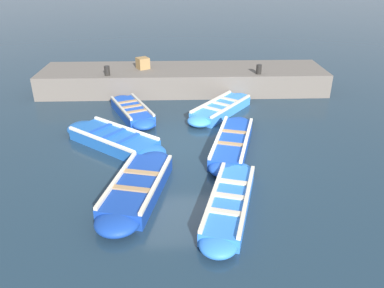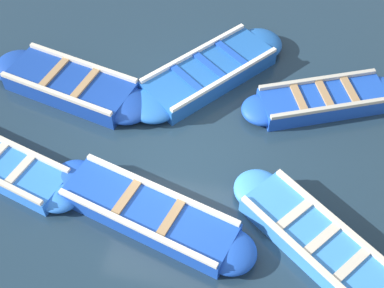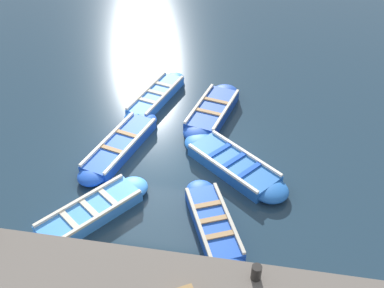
{
  "view_description": "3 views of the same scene",
  "coord_description": "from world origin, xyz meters",
  "px_view_note": "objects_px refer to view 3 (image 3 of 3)",
  "views": [
    {
      "loc": [
        -9.28,
        0.17,
        4.75
      ],
      "look_at": [
        -0.46,
        -0.15,
        0.34
      ],
      "focal_mm": 35.0,
      "sensor_mm": 36.0,
      "label": 1
    },
    {
      "loc": [
        1.52,
        -5.43,
        7.28
      ],
      "look_at": [
        0.28,
        0.22,
        0.17
      ],
      "focal_mm": 50.0,
      "sensor_mm": 36.0,
      "label": 2
    },
    {
      "loc": [
        9.52,
        2.43,
        8.28
      ],
      "look_at": [
        -0.09,
        0.83,
        0.5
      ],
      "focal_mm": 42.0,
      "sensor_mm": 36.0,
      "label": 3
    }
  ],
  "objects_px": {
    "boat_alongside": "(90,213)",
    "boat_inner_gap": "(233,165)",
    "boat_drifting": "(120,146)",
    "bollard_mid_north": "(256,272)",
    "boat_near_quay": "(213,224)",
    "boat_outer_left": "(212,111)",
    "boat_outer_right": "(156,96)"
  },
  "relations": [
    {
      "from": "boat_alongside",
      "to": "boat_inner_gap",
      "type": "relative_size",
      "value": 0.94
    },
    {
      "from": "boat_drifting",
      "to": "bollard_mid_north",
      "type": "distance_m",
      "value": 6.0
    },
    {
      "from": "boat_near_quay",
      "to": "boat_drifting",
      "type": "bearing_deg",
      "value": -129.47
    },
    {
      "from": "boat_drifting",
      "to": "boat_outer_left",
      "type": "bearing_deg",
      "value": 132.15
    },
    {
      "from": "boat_drifting",
      "to": "boat_outer_left",
      "type": "height_order",
      "value": "boat_outer_left"
    },
    {
      "from": "boat_alongside",
      "to": "boat_drifting",
      "type": "distance_m",
      "value": 2.63
    },
    {
      "from": "boat_drifting",
      "to": "boat_inner_gap",
      "type": "height_order",
      "value": "boat_inner_gap"
    },
    {
      "from": "boat_outer_right",
      "to": "bollard_mid_north",
      "type": "distance_m",
      "value": 8.02
    },
    {
      "from": "bollard_mid_north",
      "to": "boat_near_quay",
      "type": "bearing_deg",
      "value": -150.35
    },
    {
      "from": "boat_alongside",
      "to": "boat_drifting",
      "type": "bearing_deg",
      "value": -179.38
    },
    {
      "from": "boat_inner_gap",
      "to": "boat_alongside",
      "type": "bearing_deg",
      "value": -54.65
    },
    {
      "from": "boat_outer_right",
      "to": "bollard_mid_north",
      "type": "bearing_deg",
      "value": 27.22
    },
    {
      "from": "boat_drifting",
      "to": "boat_outer_left",
      "type": "relative_size",
      "value": 1.06
    },
    {
      "from": "boat_inner_gap",
      "to": "bollard_mid_north",
      "type": "xyz_separation_m",
      "value": [
        4.01,
        0.76,
        0.87
      ]
    },
    {
      "from": "boat_outer_left",
      "to": "bollard_mid_north",
      "type": "relative_size",
      "value": 9.92
    },
    {
      "from": "boat_outer_right",
      "to": "boat_inner_gap",
      "type": "bearing_deg",
      "value": 43.15
    },
    {
      "from": "boat_inner_gap",
      "to": "bollard_mid_north",
      "type": "height_order",
      "value": "bollard_mid_north"
    },
    {
      "from": "boat_outer_right",
      "to": "boat_drifting",
      "type": "bearing_deg",
      "value": -8.69
    },
    {
      "from": "boat_near_quay",
      "to": "boat_outer_right",
      "type": "bearing_deg",
      "value": -153.65
    },
    {
      "from": "boat_outer_right",
      "to": "bollard_mid_north",
      "type": "relative_size",
      "value": 9.82
    },
    {
      "from": "boat_near_quay",
      "to": "boat_outer_left",
      "type": "bearing_deg",
      "value": -172.32
    },
    {
      "from": "boat_drifting",
      "to": "boat_outer_left",
      "type": "xyz_separation_m",
      "value": [
        -2.17,
        2.4,
        0.02
      ]
    },
    {
      "from": "boat_outer_right",
      "to": "boat_near_quay",
      "type": "xyz_separation_m",
      "value": [
        5.26,
        2.61,
        0.01
      ]
    },
    {
      "from": "boat_near_quay",
      "to": "boat_inner_gap",
      "type": "bearing_deg",
      "value": 172.83
    },
    {
      "from": "boat_drifting",
      "to": "boat_inner_gap",
      "type": "xyz_separation_m",
      "value": [
        0.31,
        3.3,
        0.01
      ]
    },
    {
      "from": "boat_alongside",
      "to": "boat_inner_gap",
      "type": "distance_m",
      "value": 4.02
    },
    {
      "from": "boat_outer_right",
      "to": "boat_outer_left",
      "type": "bearing_deg",
      "value": 73.26
    },
    {
      "from": "boat_outer_right",
      "to": "boat_outer_left",
      "type": "distance_m",
      "value": 2.07
    },
    {
      "from": "boat_drifting",
      "to": "boat_inner_gap",
      "type": "bearing_deg",
      "value": 84.68
    },
    {
      "from": "boat_alongside",
      "to": "boat_outer_left",
      "type": "relative_size",
      "value": 0.91
    },
    {
      "from": "boat_outer_right",
      "to": "boat_outer_left",
      "type": "xyz_separation_m",
      "value": [
        0.59,
        1.98,
        0.03
      ]
    },
    {
      "from": "boat_drifting",
      "to": "boat_outer_right",
      "type": "distance_m",
      "value": 2.8
    }
  ]
}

